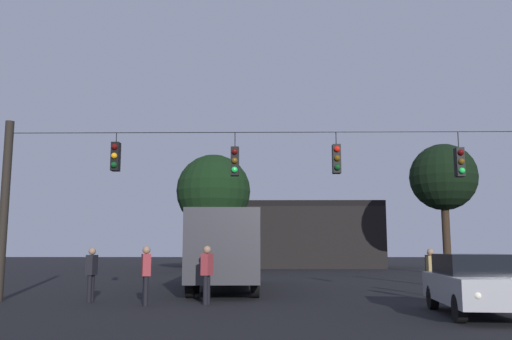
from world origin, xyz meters
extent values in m
plane|color=black|center=(0.00, 24.50, 0.00)|extent=(168.00, 168.00, 0.00)
cylinder|color=black|center=(-9.13, 11.45, 2.94)|extent=(0.28, 0.28, 5.87)
cylinder|color=black|center=(0.00, 11.45, 5.47)|extent=(18.25, 0.02, 0.02)
cylinder|color=black|center=(-5.54, 11.45, 5.29)|extent=(0.03, 0.03, 0.32)
cube|color=black|center=(-5.54, 11.45, 4.66)|extent=(0.26, 0.32, 0.95)
sphere|color=#510A0A|center=(-5.54, 11.27, 4.96)|extent=(0.20, 0.20, 0.20)
sphere|color=orange|center=(-5.54, 11.27, 4.66)|extent=(0.20, 0.20, 0.20)
sphere|color=#0C4219|center=(-5.54, 11.27, 4.36)|extent=(0.20, 0.20, 0.20)
cylinder|color=black|center=(-1.61, 11.45, 5.21)|extent=(0.03, 0.03, 0.49)
cube|color=black|center=(-1.61, 11.45, 4.49)|extent=(0.26, 0.32, 0.95)
sphere|color=#510A0A|center=(-1.61, 11.27, 4.79)|extent=(0.20, 0.20, 0.20)
sphere|color=#5B3D0C|center=(-1.61, 11.27, 4.49)|extent=(0.20, 0.20, 0.20)
sphere|color=#1EE04C|center=(-1.61, 11.27, 4.19)|extent=(0.20, 0.20, 0.20)
cylinder|color=black|center=(1.72, 11.45, 5.25)|extent=(0.03, 0.03, 0.42)
cube|color=black|center=(1.72, 11.45, 4.56)|extent=(0.26, 0.32, 0.95)
sphere|color=red|center=(1.72, 11.27, 4.86)|extent=(0.20, 0.20, 0.20)
sphere|color=#5B3D0C|center=(1.72, 11.27, 4.56)|extent=(0.20, 0.20, 0.20)
sphere|color=#0C4219|center=(1.72, 11.27, 4.26)|extent=(0.20, 0.20, 0.20)
cylinder|color=black|center=(5.72, 11.45, 5.19)|extent=(0.03, 0.03, 0.53)
cube|color=black|center=(5.72, 11.45, 4.45)|extent=(0.26, 0.32, 0.95)
sphere|color=#510A0A|center=(5.72, 11.27, 4.75)|extent=(0.20, 0.20, 0.20)
sphere|color=#5B3D0C|center=(5.72, 11.27, 4.45)|extent=(0.20, 0.20, 0.20)
sphere|color=#1EE04C|center=(5.72, 11.27, 4.15)|extent=(0.20, 0.20, 0.20)
cube|color=#2D2D33|center=(-2.22, 16.98, 1.75)|extent=(2.90, 11.08, 2.50)
cube|color=black|center=(-2.22, 16.98, 2.36)|extent=(2.92, 10.43, 0.70)
cylinder|color=black|center=(-3.48, 20.89, 0.50)|extent=(0.32, 1.01, 1.00)
cylinder|color=black|center=(-1.26, 20.97, 0.50)|extent=(0.32, 1.01, 1.00)
cylinder|color=black|center=(-3.25, 14.74, 0.50)|extent=(0.32, 1.01, 1.00)
cylinder|color=black|center=(-1.03, 14.82, 0.50)|extent=(0.32, 1.01, 1.00)
cylinder|color=black|center=(-3.18, 12.76, 0.50)|extent=(0.32, 1.01, 1.00)
cylinder|color=black|center=(-0.96, 12.84, 0.50)|extent=(0.32, 1.01, 1.00)
cube|color=beige|center=(-2.34, 20.27, 2.36)|extent=(2.59, 0.89, 0.56)
cube|color=beige|center=(-2.12, 14.23, 2.36)|extent=(2.59, 0.89, 0.56)
cube|color=#99999E|center=(4.66, 7.85, 0.66)|extent=(2.19, 4.45, 0.68)
cube|color=black|center=(4.68, 8.00, 1.26)|extent=(1.79, 2.46, 0.52)
cylinder|color=black|center=(3.75, 6.51, 0.32)|extent=(0.28, 0.66, 0.64)
cylinder|color=black|center=(5.58, 9.19, 0.32)|extent=(0.28, 0.66, 0.64)
cylinder|color=black|center=(4.01, 9.34, 0.32)|extent=(0.28, 0.66, 0.64)
sphere|color=white|center=(3.90, 5.81, 0.66)|extent=(0.18, 0.18, 0.18)
cylinder|color=black|center=(-2.41, 10.43, 0.43)|extent=(0.14, 0.14, 0.86)
cylinder|color=black|center=(-2.35, 10.58, 0.43)|extent=(0.14, 0.14, 0.86)
cube|color=maroon|center=(-2.38, 10.50, 1.19)|extent=(0.36, 0.42, 0.65)
sphere|color=#8C6B51|center=(-2.38, 10.50, 1.63)|extent=(0.23, 0.23, 0.23)
cylinder|color=black|center=(4.78, 11.97, 0.41)|extent=(0.14, 0.14, 0.82)
cylinder|color=black|center=(4.78, 11.81, 0.41)|extent=(0.14, 0.14, 0.82)
cube|color=#997F4C|center=(4.78, 11.89, 1.13)|extent=(0.25, 0.37, 0.61)
sphere|color=#8C6B51|center=(4.78, 11.89, 1.54)|extent=(0.22, 0.22, 0.22)
cylinder|color=black|center=(5.31, 13.54, 0.41)|extent=(0.14, 0.14, 0.82)
cylinder|color=black|center=(5.28, 13.70, 0.41)|extent=(0.14, 0.14, 0.82)
cube|color=black|center=(5.30, 13.62, 1.13)|extent=(0.32, 0.41, 0.62)
sphere|color=#8C6B51|center=(5.30, 13.62, 1.55)|extent=(0.22, 0.22, 0.22)
cylinder|color=black|center=(-6.10, 11.32, 0.42)|extent=(0.14, 0.14, 0.84)
cylinder|color=black|center=(-6.13, 11.16, 0.42)|extent=(0.14, 0.14, 0.84)
cube|color=black|center=(-6.11, 11.24, 1.15)|extent=(0.31, 0.40, 0.63)
sphere|color=#8C6B51|center=(-6.11, 11.24, 1.58)|extent=(0.23, 0.23, 0.23)
cylinder|color=black|center=(-4.12, 10.04, 0.43)|extent=(0.14, 0.14, 0.86)
cylinder|color=black|center=(-4.17, 10.19, 0.43)|extent=(0.14, 0.14, 0.86)
cube|color=maroon|center=(-4.15, 10.11, 1.18)|extent=(0.35, 0.42, 0.65)
sphere|color=#8C6B51|center=(-4.15, 10.11, 1.62)|extent=(0.23, 0.23, 0.23)
cube|color=black|center=(1.59, 45.69, 2.62)|extent=(15.99, 12.34, 5.24)
cube|color=black|center=(1.59, 45.69, 5.49)|extent=(15.99, 12.34, 0.50)
cylinder|color=black|center=(-4.39, 33.70, 1.98)|extent=(0.54, 0.54, 3.96)
sphere|color=black|center=(-4.39, 33.70, 5.87)|extent=(5.46, 5.46, 5.46)
cylinder|color=#2D2116|center=(11.92, 31.71, 2.51)|extent=(0.54, 0.54, 5.01)
sphere|color=black|center=(11.92, 31.71, 6.64)|extent=(4.65, 4.65, 4.65)
camera|label=1|loc=(-0.65, -6.09, 1.65)|focal=38.06mm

